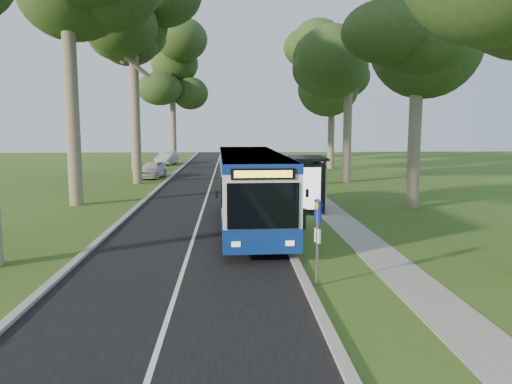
% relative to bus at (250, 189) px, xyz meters
% --- Properties ---
extents(ground, '(120.00, 120.00, 0.00)m').
position_rel_bus_xyz_m(ground, '(1.20, -1.63, -1.65)').
color(ground, '#35531A').
rests_on(ground, ground).
extents(road, '(7.00, 100.00, 0.02)m').
position_rel_bus_xyz_m(road, '(-2.30, 8.37, -1.64)').
color(road, black).
rests_on(road, ground).
extents(kerb_east, '(0.25, 100.00, 0.12)m').
position_rel_bus_xyz_m(kerb_east, '(1.20, 8.37, -1.59)').
color(kerb_east, '#9E9B93').
rests_on(kerb_east, ground).
extents(kerb_west, '(0.25, 100.00, 0.12)m').
position_rel_bus_xyz_m(kerb_west, '(-5.80, 8.37, -1.59)').
color(kerb_west, '#9E9B93').
rests_on(kerb_west, ground).
extents(centre_line, '(0.12, 100.00, 0.00)m').
position_rel_bus_xyz_m(centre_line, '(-2.30, 8.37, -1.63)').
color(centre_line, white).
rests_on(centre_line, road).
extents(footpath, '(1.50, 100.00, 0.02)m').
position_rel_bus_xyz_m(footpath, '(4.20, 8.37, -1.64)').
color(footpath, gray).
rests_on(footpath, ground).
extents(bus, '(2.83, 12.08, 3.19)m').
position_rel_bus_xyz_m(bus, '(0.00, 0.00, 0.00)').
color(bus, white).
rests_on(bus, ground).
extents(bus_stop_sign, '(0.14, 0.33, 2.41)m').
position_rel_bus_xyz_m(bus_stop_sign, '(1.50, -8.02, -0.14)').
color(bus_stop_sign, gray).
rests_on(bus_stop_sign, ground).
extents(bus_shelter, '(1.80, 3.23, 2.75)m').
position_rel_bus_xyz_m(bus_shelter, '(3.24, 3.71, 0.29)').
color(bus_shelter, black).
rests_on(bus_shelter, ground).
extents(litter_bin, '(0.49, 0.49, 0.85)m').
position_rel_bus_xyz_m(litter_bin, '(2.12, -0.47, -1.22)').
color(litter_bin, black).
rests_on(litter_bin, ground).
extents(car_white, '(2.16, 4.33, 1.42)m').
position_rel_bus_xyz_m(car_white, '(-7.27, 20.10, -0.94)').
color(car_white, silver).
rests_on(car_white, ground).
extents(car_silver, '(2.16, 4.58, 1.45)m').
position_rel_bus_xyz_m(car_silver, '(-7.77, 33.69, -0.93)').
color(car_silver, '#B5B7BD').
rests_on(car_silver, ground).
extents(tree_west_c, '(5.20, 5.20, 14.85)m').
position_rel_bus_xyz_m(tree_west_c, '(-7.80, 16.37, 9.35)').
color(tree_west_c, '#7A6B56').
rests_on(tree_west_c, ground).
extents(tree_west_d, '(5.20, 5.20, 17.86)m').
position_rel_bus_xyz_m(tree_west_d, '(-9.80, 26.37, 11.55)').
color(tree_west_d, '#7A6B56').
rests_on(tree_west_d, ground).
extents(tree_west_e, '(5.20, 5.20, 13.72)m').
position_rel_bus_xyz_m(tree_west_e, '(-7.30, 36.37, 8.52)').
color(tree_west_e, '#7A6B56').
rests_on(tree_west_e, ground).
extents(tree_east_c, '(5.20, 5.20, 13.61)m').
position_rel_bus_xyz_m(tree_east_c, '(8.00, 16.37, 8.44)').
color(tree_east_c, '#7A6B56').
rests_on(tree_east_c, ground).
extents(tree_east_d, '(5.20, 5.20, 13.70)m').
position_rel_bus_xyz_m(tree_east_d, '(9.20, 28.37, 8.51)').
color(tree_east_d, '#7A6B56').
rests_on(tree_east_d, ground).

